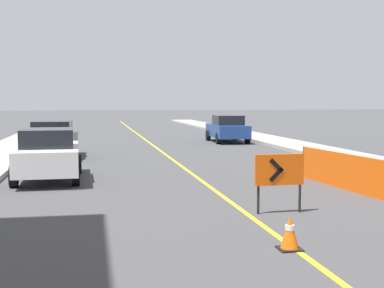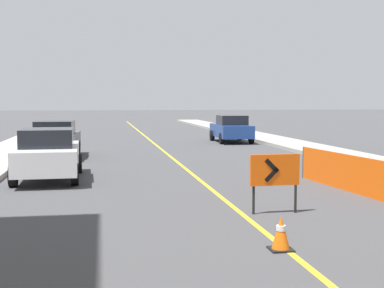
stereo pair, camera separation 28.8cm
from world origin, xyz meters
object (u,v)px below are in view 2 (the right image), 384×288
Objects in this scene: parked_car_curb_far at (231,129)px; traffic_cone_fifth at (281,233)px; parked_car_curb_mid at (55,139)px; parked_car_curb_near at (48,154)px; arrow_barricade_primary at (275,172)px.

traffic_cone_fifth is at bearing -100.18° from parked_car_curb_far.
parked_car_curb_mid reaches higher than traffic_cone_fifth.
traffic_cone_fifth is 9.83m from parked_car_curb_near.
arrow_barricade_primary is 0.30× the size of parked_car_curb_near.
parked_car_curb_near reaches higher than arrow_barricade_primary.
parked_car_curb_mid is at bearing 107.58° from traffic_cone_fifth.
parked_car_curb_mid is at bearing 91.12° from parked_car_curb_near.
parked_car_curb_near and parked_car_curb_mid have the same top height.
traffic_cone_fifth is 0.45× the size of arrow_barricade_primary.
parked_car_curb_near is 16.45m from parked_car_curb_far.
traffic_cone_fifth is 22.87m from parked_car_curb_far.
parked_car_curb_mid is 11.91m from parked_car_curb_far.
parked_car_curb_mid is at bearing 111.79° from arrow_barricade_primary.
parked_car_curb_mid reaches higher than arrow_barricade_primary.
arrow_barricade_primary is at bearing -49.84° from parked_car_curb_near.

